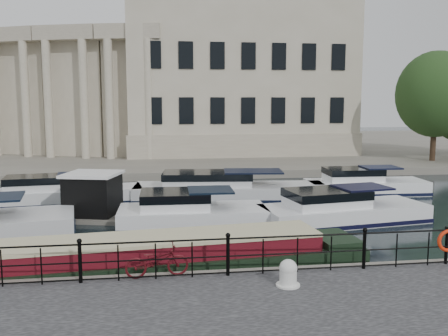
# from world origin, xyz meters

# --- Properties ---
(ground_plane) EXTENTS (160.00, 160.00, 0.00)m
(ground_plane) POSITION_xyz_m (0.00, 0.00, 0.00)
(ground_plane) COLOR black
(ground_plane) RESTS_ON ground
(far_bank) EXTENTS (120.00, 42.00, 0.55)m
(far_bank) POSITION_xyz_m (0.00, 39.00, 0.28)
(far_bank) COLOR #6B665B
(far_bank) RESTS_ON ground_plane
(railing) EXTENTS (24.14, 0.14, 1.22)m
(railing) POSITION_xyz_m (0.00, -2.25, 1.20)
(railing) COLOR black
(railing) RESTS_ON near_quay
(civic_building) EXTENTS (53.55, 31.84, 16.85)m
(civic_building) POSITION_xyz_m (-1.00, 34.71, 7.04)
(civic_building) COLOR #ADA38C
(civic_building) RESTS_ON far_bank
(bicycle) EXTENTS (1.80, 0.78, 0.92)m
(bicycle) POSITION_xyz_m (-1.96, -2.10, 1.01)
(bicycle) COLOR #4E0E13
(bicycle) RESTS_ON near_quay
(mooring_bollard) EXTENTS (0.64, 0.64, 0.72)m
(mooring_bollard) POSITION_xyz_m (1.45, -3.26, 0.89)
(mooring_bollard) COLOR silver
(mooring_bollard) RESTS_ON near_quay
(life_ring_post) EXTENTS (0.70, 0.19, 1.14)m
(life_ring_post) POSITION_xyz_m (6.61, -2.26, 1.26)
(life_ring_post) COLOR black
(life_ring_post) RESTS_ON near_quay
(narrowboat) EXTENTS (16.24, 3.74, 1.59)m
(narrowboat) POSITION_xyz_m (-3.20, -0.41, 0.37)
(narrowboat) COLOR black
(narrowboat) RESTS_ON ground_plane
(harbour_hut) EXTENTS (3.81, 3.43, 2.20)m
(harbour_hut) POSITION_xyz_m (-4.79, 7.72, 0.95)
(harbour_hut) COLOR #6B665B
(harbour_hut) RESTS_ON ground_plane
(cabin_cruisers) EXTENTS (27.74, 10.28, 1.99)m
(cabin_cruisers) POSITION_xyz_m (-0.32, 8.32, 0.37)
(cabin_cruisers) COLOR silver
(cabin_cruisers) RESTS_ON ground_plane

